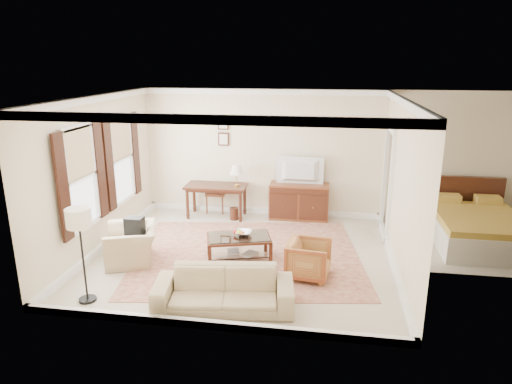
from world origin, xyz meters
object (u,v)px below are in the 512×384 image
(sideboard, at_px, (299,201))
(sofa, at_px, (224,284))
(writing_desk, at_px, (216,190))
(club_armchair, at_px, (131,238))
(striped_armchair, at_px, (309,258))
(tv, at_px, (300,162))
(coffee_table, at_px, (239,242))

(sideboard, relative_size, sofa, 0.66)
(writing_desk, distance_m, club_armchair, 2.79)
(striped_armchair, relative_size, club_armchair, 0.70)
(tv, distance_m, sofa, 4.28)
(striped_armchair, bearing_deg, sofa, 142.58)
(striped_armchair, bearing_deg, club_armchair, 94.40)
(writing_desk, xyz_separation_m, club_armchair, (-0.93, -2.62, -0.21))
(striped_armchair, height_order, club_armchair, club_armchair)
(writing_desk, relative_size, sideboard, 1.04)
(tv, height_order, striped_armchair, tv)
(club_armchair, distance_m, sofa, 2.41)
(striped_armchair, bearing_deg, writing_desk, 46.15)
(club_armchair, bearing_deg, coffee_table, 79.11)
(coffee_table, height_order, sofa, sofa)
(coffee_table, relative_size, striped_armchair, 1.80)
(tv, xyz_separation_m, sofa, (-0.81, -4.10, -0.93))
(tv, bearing_deg, sideboard, -90.00)
(writing_desk, distance_m, striped_armchair, 3.58)
(writing_desk, xyz_separation_m, tv, (1.89, 0.14, 0.67))
(striped_armchair, height_order, sofa, sofa)
(writing_desk, xyz_separation_m, striped_armchair, (2.25, -2.77, -0.30))
(writing_desk, xyz_separation_m, coffee_table, (0.98, -2.31, -0.28))
(coffee_table, relative_size, club_armchair, 1.27)
(writing_desk, bearing_deg, sideboard, 4.85)
(writing_desk, height_order, sofa, sofa)
(sideboard, bearing_deg, sofa, -101.11)
(tv, bearing_deg, striped_armchair, 97.07)
(sideboard, xyz_separation_m, coffee_table, (-0.91, -2.47, -0.04))
(writing_desk, height_order, tv, tv)
(club_armchair, bearing_deg, writing_desk, 140.23)
(sofa, bearing_deg, tv, 71.10)
(coffee_table, bearing_deg, writing_desk, 113.00)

